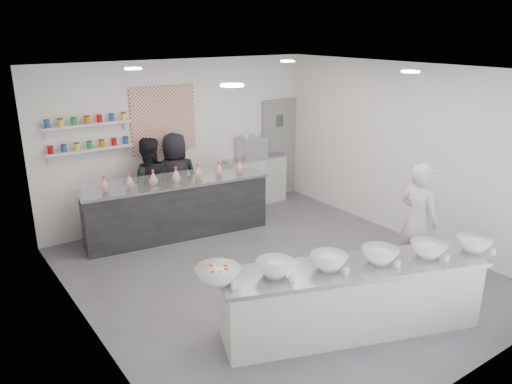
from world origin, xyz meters
TOP-DOWN VIEW (x-y plane):
  - floor at (0.00, 0.00)m, footprint 6.00×6.00m
  - ceiling at (0.00, 0.00)m, footprint 6.00×6.00m
  - back_wall at (0.00, 3.00)m, footprint 5.50×0.00m
  - left_wall at (-2.75, 0.00)m, footprint 0.00×6.00m
  - right_wall at (2.75, 0.00)m, footprint 0.00×6.00m
  - back_door at (2.30, 2.97)m, footprint 0.88×0.04m
  - pattern_panel at (-0.35, 2.98)m, footprint 1.25×0.03m
  - jar_shelf_lower at (-1.75, 2.90)m, footprint 1.45×0.22m
  - jar_shelf_upper at (-1.75, 2.90)m, footprint 1.45×0.22m
  - preserve_jars at (-1.75, 2.88)m, footprint 1.45×0.10m
  - downlight_0 at (-1.40, -1.00)m, footprint 0.24×0.24m
  - downlight_1 at (1.40, -1.00)m, footprint 0.24×0.24m
  - downlight_2 at (-1.40, 1.60)m, footprint 0.24×0.24m
  - downlight_3 at (1.40, 1.60)m, footprint 0.24×0.24m
  - prep_counter at (-0.17, -1.69)m, footprint 3.27×1.82m
  - back_bar at (-0.56, 2.14)m, footprint 3.29×1.05m
  - sneeze_guard at (-0.60, 1.86)m, footprint 3.16×0.47m
  - espresso_ledge at (1.55, 2.78)m, footprint 1.34×0.43m
  - espresso_machine at (1.46, 2.78)m, footprint 0.56×0.38m
  - cup_stacks at (1.40, 2.78)m, footprint 0.24×0.24m
  - prep_bowls at (-0.17, -1.69)m, footprint 3.64×1.80m
  - label_cards at (0.02, -2.19)m, footprint 3.31×0.04m
  - cookie_bags at (-0.56, 2.14)m, footprint 2.55×0.51m
  - woman_prep at (1.64, -1.20)m, footprint 0.42×0.64m
  - staff_left at (-0.88, 2.60)m, footprint 1.02×0.91m
  - staff_right at (-0.35, 2.60)m, footprint 0.95×0.72m

SIDE VIEW (x-z plane):
  - floor at x=0.00m, z-range 0.00..0.00m
  - prep_counter at x=-0.17m, z-range 0.00..0.88m
  - espresso_ledge at x=1.55m, z-range 0.00..1.00m
  - back_bar at x=-0.56m, z-range 0.00..1.00m
  - woman_prep at x=1.64m, z-range 0.00..1.74m
  - staff_left at x=-0.88m, z-range 0.00..1.75m
  - staff_right at x=-0.35m, z-range 0.00..1.76m
  - label_cards at x=0.02m, z-range 0.88..0.95m
  - prep_bowls at x=-0.17m, z-range 0.88..1.06m
  - back_door at x=2.30m, z-range 0.00..2.10m
  - cookie_bags at x=-0.56m, z-range 1.00..1.27m
  - sneeze_guard at x=-0.60m, z-range 1.00..1.28m
  - cup_stacks at x=1.40m, z-range 1.00..1.37m
  - espresso_machine at x=1.46m, z-range 1.00..1.42m
  - back_wall at x=0.00m, z-range -1.25..4.25m
  - left_wall at x=-2.75m, z-range -1.50..4.50m
  - right_wall at x=2.75m, z-range -1.50..4.50m
  - jar_shelf_lower at x=-1.75m, z-range 1.58..1.62m
  - preserve_jars at x=-1.75m, z-range 1.60..2.16m
  - pattern_panel at x=-0.35m, z-range 1.35..2.55m
  - jar_shelf_upper at x=-1.75m, z-range 2.00..2.04m
  - downlight_0 at x=-1.40m, z-range 2.97..2.99m
  - downlight_1 at x=1.40m, z-range 2.97..2.99m
  - downlight_2 at x=-1.40m, z-range 2.97..2.99m
  - downlight_3 at x=1.40m, z-range 2.97..2.99m
  - ceiling at x=0.00m, z-range 3.00..3.00m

